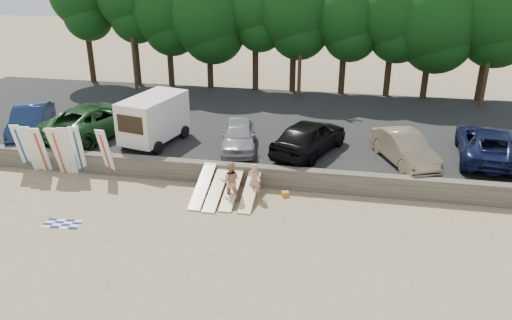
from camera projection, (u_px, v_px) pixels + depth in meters
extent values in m
plane|color=tan|center=(209.00, 213.00, 20.95)|extent=(120.00, 120.00, 0.00)
cube|color=#6B6356|center=(226.00, 173.00, 23.47)|extent=(44.00, 0.50, 1.00)
cube|color=#282828|center=(256.00, 125.00, 30.32)|extent=(44.00, 14.50, 0.70)
cylinder|color=#382616|center=(90.00, 53.00, 38.20)|extent=(0.44, 0.44, 4.37)
cylinder|color=#382616|center=(136.00, 55.00, 37.55)|extent=(0.44, 0.44, 4.38)
cylinder|color=#382616|center=(170.00, 60.00, 37.21)|extent=(0.44, 0.44, 3.80)
sphere|color=#144918|center=(167.00, 9.00, 35.77)|extent=(5.38, 5.38, 5.38)
cylinder|color=#382616|center=(210.00, 63.00, 36.72)|extent=(0.44, 0.44, 3.62)
sphere|color=#144918|center=(208.00, 13.00, 35.34)|extent=(6.12, 6.12, 6.12)
cylinder|color=#382616|center=(255.00, 63.00, 36.07)|extent=(0.44, 0.44, 3.94)
sphere|color=#144918|center=(255.00, 7.00, 34.57)|extent=(4.51, 4.51, 4.51)
cylinder|color=#382616|center=(293.00, 64.00, 35.62)|extent=(0.44, 0.44, 3.88)
sphere|color=#144918|center=(294.00, 9.00, 34.14)|extent=(5.50, 5.50, 5.50)
cylinder|color=#382616|center=(342.00, 68.00, 35.05)|extent=(0.44, 0.44, 3.71)
sphere|color=#144918|center=(346.00, 14.00, 33.64)|extent=(4.98, 4.98, 4.98)
cylinder|color=#382616|center=(388.00, 68.00, 34.49)|extent=(0.44, 0.44, 3.86)
sphere|color=#144918|center=(394.00, 12.00, 33.02)|extent=(5.33, 5.33, 5.33)
cylinder|color=#382616|center=(426.00, 71.00, 34.09)|extent=(0.44, 0.44, 3.67)
sphere|color=#144918|center=(433.00, 17.00, 32.70)|extent=(6.33, 6.33, 6.33)
cylinder|color=#382616|center=(482.00, 71.00, 33.40)|extent=(0.44, 0.44, 4.04)
sphere|color=#144918|center=(493.00, 10.00, 31.86)|extent=(6.09, 6.09, 6.09)
cylinder|color=#473321|center=(131.00, 27.00, 35.12)|extent=(0.26, 0.26, 9.00)
cylinder|color=#473321|center=(301.00, 31.00, 33.06)|extent=(0.26, 0.26, 9.00)
cylinder|color=#473321|center=(493.00, 37.00, 31.01)|extent=(0.26, 0.26, 9.00)
cube|color=silver|center=(154.00, 117.00, 26.10)|extent=(2.82, 4.30, 2.17)
cube|color=black|center=(130.00, 125.00, 24.34)|extent=(1.45, 0.38, 0.89)
cylinder|color=black|center=(124.00, 142.00, 25.83)|extent=(0.34, 0.68, 0.65)
cylinder|color=black|center=(158.00, 148.00, 25.06)|extent=(0.34, 0.68, 0.65)
cylinder|color=black|center=(153.00, 127.00, 28.00)|extent=(0.34, 0.68, 0.65)
cylinder|color=black|center=(185.00, 132.00, 27.22)|extent=(0.34, 0.68, 0.65)
imported|color=#122041|center=(31.00, 121.00, 27.46)|extent=(3.41, 5.21, 1.62)
imported|color=#153A17|center=(95.00, 120.00, 27.34)|extent=(4.45, 7.00, 1.80)
imported|color=#959499|center=(239.00, 136.00, 25.53)|extent=(2.48, 4.49, 1.45)
imported|color=black|center=(309.00, 137.00, 24.93)|extent=(3.93, 5.56, 1.76)
imported|color=#927D5C|center=(405.00, 148.00, 23.88)|extent=(3.23, 4.79, 1.49)
imported|color=#0E1434|center=(488.00, 144.00, 24.24)|extent=(3.25, 5.97, 1.59)
cube|color=white|center=(22.00, 147.00, 24.51)|extent=(0.57, 0.79, 2.52)
cube|color=white|center=(32.00, 149.00, 24.30)|extent=(0.61, 0.82, 2.52)
cube|color=white|center=(41.00, 150.00, 24.17)|extent=(0.63, 0.90, 2.50)
cube|color=white|center=(57.00, 150.00, 24.14)|extent=(0.56, 0.87, 2.50)
cube|color=white|center=(59.00, 151.00, 24.02)|extent=(0.54, 0.72, 2.53)
cube|color=white|center=(68.00, 151.00, 23.98)|extent=(0.56, 0.64, 2.56)
cube|color=white|center=(78.00, 150.00, 24.05)|extent=(0.54, 0.56, 2.57)
cube|color=white|center=(106.00, 153.00, 23.77)|extent=(0.58, 0.74, 2.54)
cube|color=beige|center=(202.00, 186.00, 22.18)|extent=(0.56, 2.87, 1.02)
cube|color=beige|center=(216.00, 189.00, 22.05)|extent=(0.56, 2.91, 0.88)
cube|color=beige|center=(232.00, 188.00, 22.09)|extent=(0.56, 2.89, 0.93)
cube|color=beige|center=(250.00, 190.00, 21.95)|extent=(0.56, 2.90, 0.90)
imported|color=tan|center=(254.00, 181.00, 22.00)|extent=(0.61, 0.41, 1.62)
imported|color=tan|center=(230.00, 181.00, 21.73)|extent=(0.99, 0.84, 1.81)
cube|color=green|center=(210.00, 184.00, 23.16)|extent=(0.40, 0.33, 0.32)
cube|color=orange|center=(285.00, 194.00, 22.34)|extent=(0.37, 0.33, 0.22)
plane|color=white|center=(63.00, 224.00, 20.12)|extent=(1.61, 1.61, 0.00)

